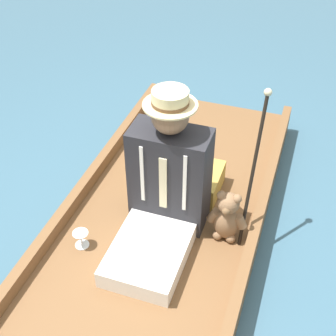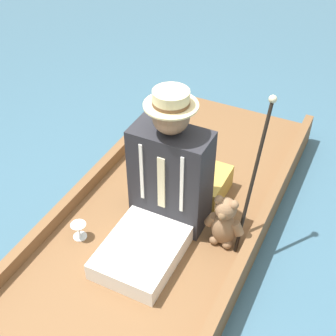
{
  "view_description": "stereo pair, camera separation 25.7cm",
  "coord_description": "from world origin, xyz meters",
  "px_view_note": "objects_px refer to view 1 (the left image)",
  "views": [
    {
      "loc": [
        -0.68,
        1.73,
        2.17
      ],
      "look_at": [
        -0.04,
        -0.16,
        0.55
      ],
      "focal_mm": 50.0,
      "sensor_mm": 36.0,
      "label": 1
    },
    {
      "loc": [
        -0.92,
        1.63,
        2.17
      ],
      "look_at": [
        -0.04,
        -0.16,
        0.55
      ],
      "focal_mm": 50.0,
      "sensor_mm": 36.0,
      "label": 2
    }
  ],
  "objects_px": {
    "teddy_bear": "(227,217)",
    "walking_cane": "(256,157)",
    "wine_glass": "(81,237)",
    "seated_person": "(165,187)"
  },
  "relations": [
    {
      "from": "teddy_bear",
      "to": "walking_cane",
      "type": "relative_size",
      "value": 0.41
    },
    {
      "from": "teddy_bear",
      "to": "wine_glass",
      "type": "bearing_deg",
      "value": 23.65
    },
    {
      "from": "seated_person",
      "to": "teddy_bear",
      "type": "relative_size",
      "value": 2.59
    },
    {
      "from": "walking_cane",
      "to": "wine_glass",
      "type": "bearing_deg",
      "value": 30.79
    },
    {
      "from": "wine_glass",
      "to": "walking_cane",
      "type": "bearing_deg",
      "value": -149.21
    },
    {
      "from": "teddy_bear",
      "to": "walking_cane",
      "type": "distance_m",
      "value": 0.38
    },
    {
      "from": "teddy_bear",
      "to": "wine_glass",
      "type": "height_order",
      "value": "teddy_bear"
    },
    {
      "from": "teddy_bear",
      "to": "wine_glass",
      "type": "xyz_separation_m",
      "value": [
        0.76,
        0.33,
        -0.08
      ]
    },
    {
      "from": "seated_person",
      "to": "teddy_bear",
      "type": "height_order",
      "value": "seated_person"
    },
    {
      "from": "wine_glass",
      "to": "walking_cane",
      "type": "relative_size",
      "value": 0.12
    }
  ]
}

